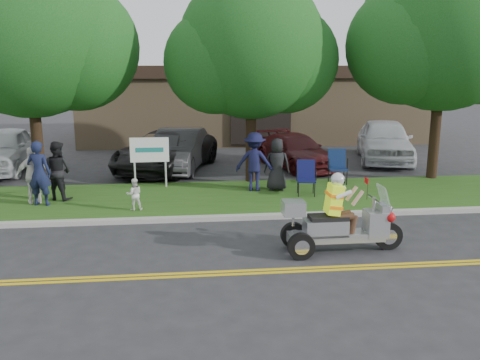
{
  "coord_description": "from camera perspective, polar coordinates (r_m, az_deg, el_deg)",
  "views": [
    {
      "loc": [
        -1.75,
        -9.89,
        4.05
      ],
      "look_at": [
        -0.44,
        2.0,
        1.32
      ],
      "focal_mm": 38.0,
      "sensor_mm": 36.0,
      "label": 1
    }
  ],
  "objects": [
    {
      "name": "business_sign",
      "position": [
        16.77,
        -10.12,
        3.04
      ],
      "size": [
        1.25,
        0.06,
        1.75
      ],
      "color": "silver",
      "rests_on": "ground"
    },
    {
      "name": "trike_scooter",
      "position": [
        11.37,
        10.87,
        -4.93
      ],
      "size": [
        2.73,
        0.91,
        1.79
      ],
      "rotation": [
        0.0,
        0.0,
        0.01
      ],
      "color": "black",
      "rests_on": "ground"
    },
    {
      "name": "centerline_near",
      "position": [
        10.3,
        4.09,
        -10.31
      ],
      "size": [
        60.0,
        0.1,
        0.01
      ],
      "primitive_type": "cube",
      "color": "gold",
      "rests_on": "ground"
    },
    {
      "name": "curb",
      "position": [
        13.66,
        1.38,
        -4.16
      ],
      "size": [
        60.0,
        0.25,
        0.12
      ],
      "primitive_type": "cube",
      "color": "#A8A89E",
      "rests_on": "ground"
    },
    {
      "name": "ground",
      "position": [
        10.83,
        3.53,
        -9.15
      ],
      "size": [
        120.0,
        120.0,
        0.0
      ],
      "primitive_type": "plane",
      "color": "#28282B",
      "rests_on": "ground"
    },
    {
      "name": "parked_car_mid",
      "position": [
        19.97,
        -8.34,
        3.24
      ],
      "size": [
        4.54,
        6.1,
        1.54
      ],
      "primitive_type": "imported",
      "rotation": [
        0.0,
        0.0,
        -0.41
      ],
      "color": "black",
      "rests_on": "ground"
    },
    {
      "name": "lawn_chair_a",
      "position": [
        15.84,
        7.43,
        0.54
      ],
      "size": [
        0.65,
        0.66,
        1.07
      ],
      "rotation": [
        0.0,
        0.0,
        -0.16
      ],
      "color": "black",
      "rests_on": "grass_verge"
    },
    {
      "name": "spectator_adult_mid",
      "position": [
        15.97,
        -19.79,
        1.0
      ],
      "size": [
        1.05,
        0.96,
        1.75
      ],
      "primitive_type": "imported",
      "rotation": [
        0.0,
        0.0,
        2.7
      ],
      "color": "black",
      "rests_on": "grass_verge"
    },
    {
      "name": "centerline_far",
      "position": [
        10.45,
        3.93,
        -9.97
      ],
      "size": [
        60.0,
        0.1,
        0.01
      ],
      "primitive_type": "cube",
      "color": "gold",
      "rests_on": "ground"
    },
    {
      "name": "spectator_chair_a",
      "position": [
        16.13,
        1.64,
        2.07
      ],
      "size": [
        1.34,
        0.97,
        1.87
      ],
      "primitive_type": "imported",
      "rotation": [
        0.0,
        0.0,
        2.89
      ],
      "color": "#141539",
      "rests_on": "grass_verge"
    },
    {
      "name": "tree_mid",
      "position": [
        17.28,
        1.45,
        14.1
      ],
      "size": [
        5.88,
        4.8,
        7.05
      ],
      "color": "#332114",
      "rests_on": "ground"
    },
    {
      "name": "child_right",
      "position": [
        14.32,
        -11.79,
        -1.57
      ],
      "size": [
        0.49,
        0.41,
        0.9
      ],
      "primitive_type": "imported",
      "rotation": [
        0.0,
        0.0,
        3.32
      ],
      "color": "white",
      "rests_on": "grass_verge"
    },
    {
      "name": "commercial_building",
      "position": [
        29.18,
        1.16,
        8.82
      ],
      "size": [
        18.0,
        8.2,
        4.0
      ],
      "color": "#9E7F5B",
      "rests_on": "ground"
    },
    {
      "name": "parked_car_right",
      "position": [
        20.53,
        6.23,
        3.25
      ],
      "size": [
        3.02,
        4.86,
        1.31
      ],
      "primitive_type": "imported",
      "rotation": [
        0.0,
        0.0,
        0.28
      ],
      "color": "#4C1114",
      "rests_on": "ground"
    },
    {
      "name": "parked_car_far_left",
      "position": [
        21.65,
        -25.13,
        3.1
      ],
      "size": [
        2.2,
        5.03,
        1.69
      ],
      "primitive_type": "imported",
      "rotation": [
        0.0,
        0.0,
        0.04
      ],
      "color": "#BABDC2",
      "rests_on": "ground"
    },
    {
      "name": "grass_verge",
      "position": [
        15.71,
        0.34,
        -1.9
      ],
      "size": [
        60.0,
        4.0,
        0.1
      ],
      "primitive_type": "cube",
      "color": "#264D14",
      "rests_on": "ground"
    },
    {
      "name": "tree_left",
      "position": [
        17.58,
        -22.47,
        14.5
      ],
      "size": [
        6.62,
        5.4,
        7.78
      ],
      "color": "#332114",
      "rests_on": "ground"
    },
    {
      "name": "parked_car_left",
      "position": [
        19.99,
        -6.9,
        3.36
      ],
      "size": [
        2.64,
        5.06,
        1.59
      ],
      "primitive_type": "imported",
      "rotation": [
        0.0,
        0.0,
        -0.21
      ],
      "color": "#343336",
      "rests_on": "ground"
    },
    {
      "name": "spectator_chair_b",
      "position": [
        16.21,
        4.16,
        1.77
      ],
      "size": [
        0.9,
        0.67,
        1.69
      ],
      "primitive_type": "imported",
      "rotation": [
        0.0,
        0.0,
        2.97
      ],
      "color": "black",
      "rests_on": "grass_verge"
    },
    {
      "name": "spectator_adult_right",
      "position": [
        15.78,
        -22.16,
        0.49
      ],
      "size": [
        1.05,
        0.72,
        1.66
      ],
      "primitive_type": "imported",
      "rotation": [
        0.0,
        0.0,
        3.5
      ],
      "color": "silver",
      "rests_on": "grass_verge"
    },
    {
      "name": "parked_car_far_right",
      "position": [
        22.6,
        15.91,
        4.32
      ],
      "size": [
        3.46,
        5.62,
        1.79
      ],
      "primitive_type": "imported",
      "rotation": [
        0.0,
        0.0,
        -0.27
      ],
      "color": "silver",
      "rests_on": "ground"
    },
    {
      "name": "spectator_adult_left",
      "position": [
        15.5,
        -21.63,
        0.71
      ],
      "size": [
        0.75,
        0.57,
        1.86
      ],
      "primitive_type": "imported",
      "rotation": [
        0.0,
        0.0,
        2.94
      ],
      "color": "#151B3B",
      "rests_on": "grass_verge"
    },
    {
      "name": "lawn_chair_b",
      "position": [
        17.57,
        10.87,
        1.77
      ],
      "size": [
        0.66,
        0.68,
        1.14
      ],
      "rotation": [
        0.0,
        0.0,
        -0.09
      ],
      "color": "black",
      "rests_on": "grass_verge"
    },
    {
      "name": "tree_right",
      "position": [
        19.11,
        21.99,
        14.87
      ],
      "size": [
        6.86,
        5.6,
        8.07
      ],
      "color": "#332114",
      "rests_on": "ground"
    }
  ]
}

